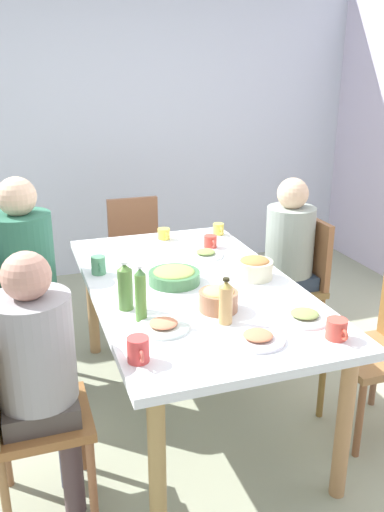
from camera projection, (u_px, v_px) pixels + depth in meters
ground_plane at (192, 408)px, 3.05m from camera, size 5.56×5.56×0.00m
wall_left at (106, 129)px, 4.74m from camera, size 0.12×4.86×2.60m
dining_table at (192, 297)px, 2.82m from camera, size 1.84×1.03×0.76m
chair_1 at (298, 277)px, 3.56m from camera, size 0.40×0.40×0.90m
person_1 at (288, 250)px, 3.46m from camera, size 0.31×0.31×1.18m
chair_2 at (15, 315)px, 3.02m from camera, size 0.40×0.40×0.90m
person_2 at (26, 269)px, 2.96m from camera, size 0.33×0.33×1.29m
chair_3 at (20, 408)px, 2.20m from camera, size 0.40×0.40×0.90m
person_3 at (38, 361)px, 2.16m from camera, size 0.32×0.32×1.18m
chair_4 at (137, 252)px, 4.04m from camera, size 0.40×0.40×0.90m
plate_0 at (163, 326)px, 2.31m from camera, size 0.22×0.22×0.04m
plate_1 at (258, 338)px, 2.21m from camera, size 0.22×0.22×0.04m
plate_2 at (206, 254)px, 3.18m from camera, size 0.20×0.20×0.04m
plate_3 at (304, 316)px, 2.40m from camera, size 0.23×0.23×0.04m
bowl_0 at (174, 276)px, 2.78m from camera, size 0.27×0.27×0.08m
bowl_1 at (218, 299)px, 2.47m from camera, size 0.18×0.18×0.11m
bowl_2 at (255, 268)px, 2.85m from camera, size 0.19×0.19×0.12m
cup_0 at (138, 350)px, 2.04m from camera, size 0.12×0.09×0.10m
cup_1 at (219, 229)px, 3.59m from camera, size 0.11×0.07×0.07m
cup_2 at (164, 234)px, 3.49m from camera, size 0.11×0.08×0.07m
cup_3 at (99, 265)px, 2.90m from camera, size 0.11×0.08×0.10m
cup_4 at (337, 329)px, 2.21m from camera, size 0.12×0.09×0.09m
cup_5 at (211, 242)px, 3.33m from camera, size 0.12×0.08×0.08m
bottle_0 at (141, 295)px, 2.35m from camera, size 0.05×0.05×0.26m
bottle_1 at (226, 302)px, 2.33m from camera, size 0.06×0.06×0.21m
bottle_2 at (125, 287)px, 2.47m from camera, size 0.07×0.07×0.23m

